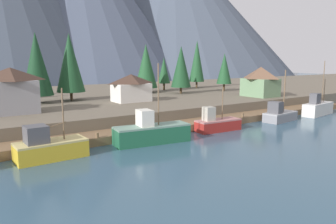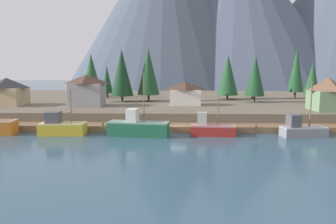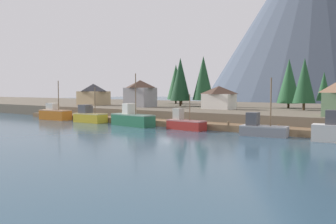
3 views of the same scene
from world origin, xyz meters
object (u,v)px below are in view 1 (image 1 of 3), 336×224
Objects in this scene: fishing_boat_red at (217,124)px; conifer_back_right at (181,67)px; house_grey at (11,90)px; conifer_far_right at (37,64)px; conifer_near_left at (70,63)px; fishing_boat_white at (318,108)px; conifer_centre at (146,66)px; house_white at (131,88)px; house_green at (260,81)px; fishing_boat_grey at (279,115)px; fishing_boat_yellow at (49,147)px; conifer_back_left at (164,70)px; fishing_boat_green at (151,132)px; conifer_mid_right at (224,69)px; conifer_mid_left at (197,61)px.

fishing_boat_red is 0.65× the size of conifer_back_right.
conifer_far_right is at bearing 58.23° from house_grey.
fishing_boat_white is at bearing -36.19° from conifer_near_left.
fishing_boat_white is 0.89× the size of conifer_centre.
conifer_near_left reaches higher than house_white.
fishing_boat_grey is at bearing -127.15° from house_green.
fishing_boat_white is at bearing 3.10° from fishing_boat_red.
conifer_centre is at bearing 13.85° from conifer_far_right.
fishing_boat_yellow is at bearing -87.95° from house_grey.
conifer_back_right is at bearing -99.87° from conifer_back_left.
fishing_boat_yellow is 43.54m from conifer_back_right.
conifer_far_right is (-6.87, 25.57, 7.84)m from fishing_boat_green.
conifer_mid_right is 0.86× the size of conifer_back_right.
fishing_boat_green reaches higher than fishing_boat_grey.
conifer_mid_right is 18.84m from conifer_centre.
fishing_boat_grey is at bearing -2.48° from fishing_boat_yellow.
conifer_centre reaches higher than fishing_boat_red.
fishing_boat_green is at bearing -145.34° from conifer_mid_right.
conifer_back_left is 0.77× the size of conifer_back_right.
conifer_back_right is 8.21m from conifer_centre.
conifer_near_left is 0.97× the size of conifer_mid_left.
fishing_boat_yellow is 0.88× the size of conifer_back_left.
fishing_boat_green is 35.01m from conifer_back_right.
conifer_far_right is at bearing 179.46° from conifer_back_right.
fishing_boat_white is 1.44× the size of house_grey.
house_white is 16.29m from conifer_far_right.
house_white is (19.24, 18.67, 3.75)m from fishing_boat_yellow.
conifer_back_right is at bearing -141.95° from conifer_mid_left.
fishing_boat_grey is at bearing -24.09° from house_grey.
fishing_boat_green is 1.45× the size of house_white.
fishing_boat_grey is (24.42, 0.22, -0.23)m from fishing_boat_green.
house_green is 42.41m from conifer_far_right.
house_white is 28.65m from conifer_mid_right.
fishing_boat_white reaches higher than house_white.
conifer_back_left is (36.54, 34.15, 6.07)m from fishing_boat_yellow.
conifer_near_left is 36.42m from conifer_mid_right.
fishing_boat_grey is 27.48m from conifer_mid_right.
conifer_far_right reaches higher than house_green.
house_grey is at bearing 152.12° from fishing_boat_white.
house_grey is at bearing -153.69° from conifer_centre.
conifer_far_right reaches higher than house_white.
house_grey is 36.66m from conifer_back_right.
house_green is (21.87, 10.92, 4.53)m from fishing_boat_red.
conifer_near_left reaches higher than fishing_boat_white.
house_white is (19.82, 2.32, -0.75)m from house_grey.
fishing_boat_red is at bearing -111.92° from conifer_back_left.
conifer_far_right is at bearing 155.31° from house_white.
fishing_boat_red is at bearing -125.41° from conifer_mid_left.
fishing_boat_grey is 1.27× the size of house_green.
conifer_centre is (29.83, 31.39, 7.27)m from fishing_boat_yellow.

